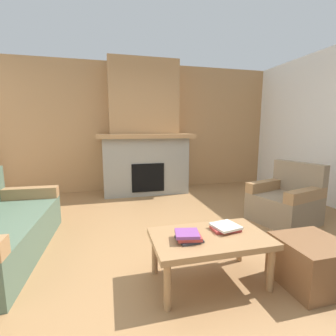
{
  "coord_description": "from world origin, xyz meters",
  "views": [
    {
      "loc": [
        -0.76,
        -2.39,
        1.34
      ],
      "look_at": [
        -0.0,
        0.63,
        0.83
      ],
      "focal_mm": 25.84,
      "sensor_mm": 36.0,
      "label": 1
    }
  ],
  "objects_px": {
    "armchair": "(286,202)",
    "coffee_table": "(210,241)",
    "fireplace": "(144,137)",
    "ottoman": "(311,263)"
  },
  "relations": [
    {
      "from": "armchair",
      "to": "ottoman",
      "type": "xyz_separation_m",
      "value": [
        -0.82,
        -1.29,
        -0.09
      ]
    },
    {
      "from": "armchair",
      "to": "coffee_table",
      "type": "relative_size",
      "value": 0.94
    },
    {
      "from": "fireplace",
      "to": "armchair",
      "type": "height_order",
      "value": "fireplace"
    },
    {
      "from": "fireplace",
      "to": "coffee_table",
      "type": "bearing_deg",
      "value": -88.82
    },
    {
      "from": "fireplace",
      "to": "coffee_table",
      "type": "distance_m",
      "value": 3.3
    },
    {
      "from": "coffee_table",
      "to": "ottoman",
      "type": "distance_m",
      "value": 0.89
    },
    {
      "from": "armchair",
      "to": "ottoman",
      "type": "bearing_deg",
      "value": -122.25
    },
    {
      "from": "fireplace",
      "to": "coffee_table",
      "type": "xyz_separation_m",
      "value": [
        0.07,
        -3.21,
        -0.79
      ]
    },
    {
      "from": "coffee_table",
      "to": "ottoman",
      "type": "bearing_deg",
      "value": -16.59
    },
    {
      "from": "ottoman",
      "to": "coffee_table",
      "type": "bearing_deg",
      "value": 163.41
    }
  ]
}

